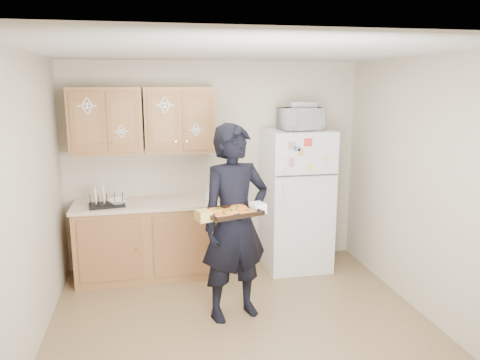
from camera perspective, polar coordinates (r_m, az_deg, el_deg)
The scene contains 24 objects.
floor at distance 4.53m, azimuth 0.54°, elevation -17.99°, with size 3.60×3.60×0.00m, color brown.
ceiling at distance 3.94m, azimuth 0.62°, elevation 15.41°, with size 3.60×3.60×0.00m, color beige.
wall_back at distance 5.79m, azimuth -3.13°, elevation 1.87°, with size 3.60×0.04×2.50m, color #BCB198.
wall_front at distance 2.42m, azimuth 9.69°, elevation -12.95°, with size 3.60×0.04×2.50m, color #BCB198.
wall_left at distance 4.09m, azimuth -24.95°, elevation -3.52°, with size 0.04×3.60×2.50m, color #BCB198.
wall_right at distance 4.76m, azimuth 22.30°, elevation -1.24°, with size 0.04×3.60×2.50m, color #BCB198.
refrigerator at distance 5.74m, azimuth 6.90°, elevation -2.39°, with size 0.75×0.70×1.70m, color silver.
base_cabinet at distance 5.63m, azimuth -11.21°, elevation -7.28°, with size 1.60×0.60×0.86m, color brown.
countertop at distance 5.50m, azimuth -11.40°, elevation -2.85°, with size 1.64×0.64×0.04m, color beige.
upper_cab_left at distance 5.49m, azimuth -16.02°, elevation 6.93°, with size 0.80×0.33×0.75m, color brown.
upper_cab_right at distance 5.49m, azimuth -7.39°, elevation 7.28°, with size 0.80×0.33×0.75m, color brown.
cereal_box at distance 6.33m, azimuth 10.53°, elevation -7.67°, with size 0.20×0.07×0.32m, color gold.
person at distance 4.45m, azimuth -0.61°, elevation -5.29°, with size 0.69×0.45×1.89m, color black.
baking_tray at distance 4.11m, azimuth -1.05°, elevation -4.01°, with size 0.48×0.35×0.04m, color black.
pizza_front_left at distance 3.99m, azimuth -1.95°, elevation -4.25°, with size 0.16×0.16×0.02m, color orange.
pizza_front_right at distance 4.09m, azimuth 0.85°, elevation -3.84°, with size 0.16×0.16×0.02m, color orange.
pizza_back_left at distance 4.13m, azimuth -2.92°, elevation -3.70°, with size 0.16×0.16×0.02m, color orange.
pizza_back_right at distance 4.22m, azimuth -0.19°, elevation -3.32°, with size 0.16×0.16×0.02m, color orange.
pizza_center at distance 4.10m, azimuth -1.05°, elevation -3.77°, with size 0.16×0.16×0.02m, color orange.
microwave at distance 5.53m, azimuth 7.38°, elevation 7.40°, with size 0.48×0.32×0.26m, color silver.
foil_pan at distance 5.56m, azimuth 7.61°, elevation 9.10°, with size 0.30×0.21×0.06m, color #BBBBC3.
dish_rack at distance 5.41m, azimuth -15.96°, elevation -2.26°, with size 0.38×0.29×0.15m, color black.
bowl at distance 5.41m, azimuth -14.69°, elevation -2.55°, with size 0.21×0.21×0.05m, color silver.
soap_bottle at distance 5.38m, azimuth -3.97°, elevation -1.71°, with size 0.08×0.09×0.19m, color silver.
Camera 1 is at (-0.82, -3.84, 2.26)m, focal length 35.00 mm.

